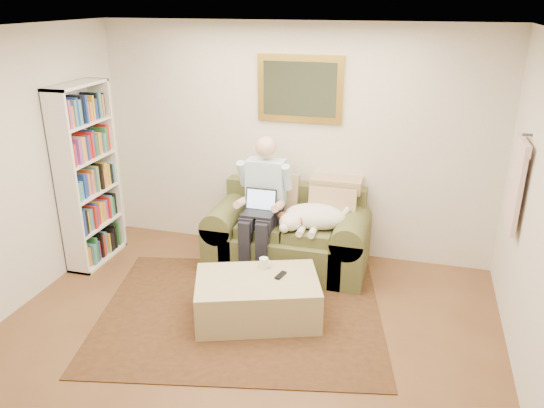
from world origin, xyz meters
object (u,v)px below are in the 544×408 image
at_px(bookshelf, 88,176).
at_px(seated_man, 261,208).
at_px(laptop, 259,207).
at_px(ottoman, 257,298).
at_px(sofa, 288,241).
at_px(coffee_mug, 264,263).
at_px(sleeping_dog, 315,216).

bearing_deg(bookshelf, seated_man, 8.04).
relative_size(laptop, ottoman, 0.30).
xyz_separation_m(sofa, ottoman, (-0.02, -1.10, -0.10)).
bearing_deg(coffee_mug, sleeping_dog, 66.39).
xyz_separation_m(sleeping_dog, coffee_mug, (-0.34, -0.78, -0.20)).
bearing_deg(bookshelf, laptop, 6.04).
bearing_deg(bookshelf, ottoman, -17.38).
xyz_separation_m(seated_man, ottoman, (0.24, -0.94, -0.53)).
height_order(sleeping_dog, bookshelf, bookshelf).
distance_m(sofa, sleeping_dog, 0.49).
distance_m(seated_man, coffee_mug, 0.79).
relative_size(laptop, sleeping_dog, 0.47).
bearing_deg(seated_man, sofa, 31.45).
relative_size(coffee_mug, bookshelf, 0.05).
bearing_deg(sleeping_dog, seated_man, -172.87).
xyz_separation_m(sleeping_dog, bookshelf, (-2.47, -0.34, 0.34)).
xyz_separation_m(laptop, ottoman, (0.24, -0.87, -0.56)).
height_order(ottoman, coffee_mug, coffee_mug).
relative_size(sofa, laptop, 5.15).
distance_m(sofa, ottoman, 1.10).
distance_m(seated_man, laptop, 0.08).
distance_m(sleeping_dog, ottoman, 1.16).
relative_size(sofa, sleeping_dog, 2.43).
distance_m(sofa, coffee_mug, 0.88).
distance_m(laptop, sleeping_dog, 0.60).
bearing_deg(sleeping_dog, ottoman, -108.38).
height_order(coffee_mug, bookshelf, bookshelf).
bearing_deg(ottoman, laptop, 105.26).
height_order(sofa, coffee_mug, sofa).
distance_m(sofa, bookshelf, 2.31).
bearing_deg(sofa, laptop, -138.98).
bearing_deg(coffee_mug, sofa, 88.17).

